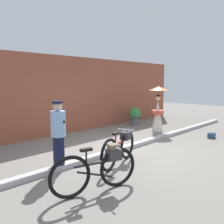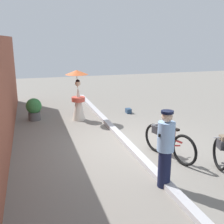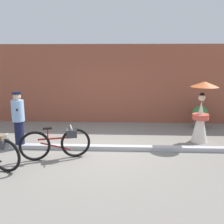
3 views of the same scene
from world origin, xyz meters
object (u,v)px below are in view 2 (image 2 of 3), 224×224
bicycle_near_officer (167,142)px  backpack_on_pavement (129,111)px  person_officer (165,148)px  person_with_parasol (78,95)px  potted_plant_by_door (34,108)px

bicycle_near_officer → backpack_on_pavement: (4.32, -0.55, -0.33)m
person_officer → person_with_parasol: 5.33m
bicycle_near_officer → potted_plant_by_door: size_ratio=2.10×
bicycle_near_officer → person_officer: 1.54m
bicycle_near_officer → backpack_on_pavement: bicycle_near_officer is taller
person_with_parasol → backpack_on_pavement: bearing=-81.0°
potted_plant_by_door → backpack_on_pavement: bearing=-91.8°
person_officer → person_with_parasol: (5.26, 0.81, 0.08)m
bicycle_near_officer → potted_plant_by_door: 5.43m
person_officer → potted_plant_by_door: 6.20m
person_officer → backpack_on_pavement: size_ratio=5.82×
bicycle_near_officer → backpack_on_pavement: size_ratio=6.22×
bicycle_near_officer → person_officer: (-1.27, 0.75, 0.43)m
person_officer → bicycle_near_officer: bearing=-30.3°
person_officer → backpack_on_pavement: 5.79m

